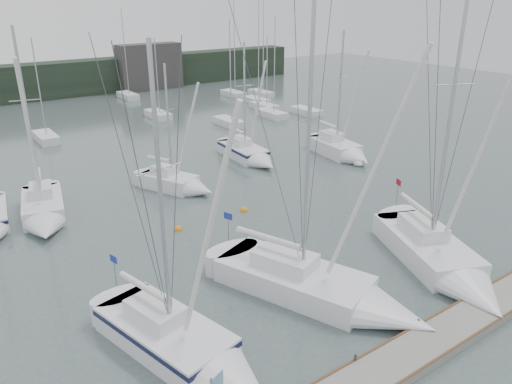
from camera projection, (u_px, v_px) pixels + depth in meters
ground at (323, 305)px, 24.62m from camera, size 160.00×160.00×0.00m
dock at (405, 358)px, 20.76m from camera, size 24.00×2.00×0.40m
far_treeline at (26, 82)px, 70.61m from camera, size 90.00×4.00×5.00m
far_building_right at (150, 67)px, 78.40m from camera, size 10.00×3.00×7.00m
mast_forest at (67, 125)px, 56.26m from camera, size 60.19×27.36×14.35m
sailboat_near_left at (192, 352)px, 20.50m from camera, size 4.95×9.78×13.92m
sailboat_near_center at (337, 295)px, 24.41m from camera, size 7.08×11.66×15.54m
sailboat_near_right at (447, 266)px, 26.89m from camera, size 7.01×10.84×17.01m
sailboat_mid_b at (44, 214)px, 33.22m from camera, size 4.21×8.17×13.38m
sailboat_mid_c at (181, 184)px, 38.59m from camera, size 4.68×6.69×10.33m
sailboat_mid_d at (251, 155)px, 45.41m from camera, size 3.02×8.05×11.23m
sailboat_mid_e at (343, 151)px, 46.32m from camera, size 3.61×7.89×12.17m
buoy_a at (178, 230)px, 32.42m from camera, size 0.55×0.55×0.55m
buoy_b at (244, 211)px, 35.23m from camera, size 0.60×0.60×0.60m
seagull at (359, 164)px, 25.84m from camera, size 1.02×0.50×0.20m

